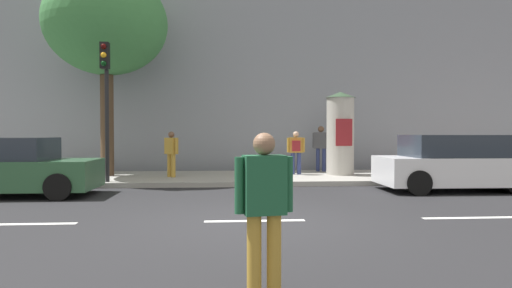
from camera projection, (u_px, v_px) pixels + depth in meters
name	position (u px, v px, depth m)	size (l,w,h in m)	color
ground_plane	(255.00, 221.00, 7.95)	(80.00, 80.00, 0.00)	#232326
sidewalk_curb	(240.00, 178.00, 14.93)	(36.00, 4.00, 0.15)	#9E9B93
lane_markings	(255.00, 221.00, 7.95)	(25.80, 0.16, 0.01)	silver
building_backdrop	(236.00, 51.00, 19.79)	(36.00, 5.00, 10.42)	gray
traffic_light	(106.00, 88.00, 12.82)	(0.24, 0.45, 4.02)	black
poster_column	(340.00, 133.00, 15.25)	(1.02, 1.02, 2.83)	#B2ADA3
street_tree	(106.00, 24.00, 14.81)	(4.03, 4.03, 6.79)	#4C3826
pedestrian_near_pole	(264.00, 202.00, 4.26)	(0.57, 0.30, 1.57)	#B78C33
pedestrian_in_light_jacket	(321.00, 145.00, 16.54)	(0.57, 0.46, 1.68)	navy
pedestrian_with_backpack	(296.00, 149.00, 15.32)	(0.62, 0.42, 1.48)	navy
pedestrian_in_dark_shirt	(171.00, 151.00, 14.41)	(0.47, 0.48, 1.48)	#B78C33
parked_car_silver	(8.00, 168.00, 11.06)	(4.14, 1.90, 1.46)	#2D5938
parked_car_blue	(457.00, 164.00, 12.13)	(4.31, 1.98, 1.52)	silver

